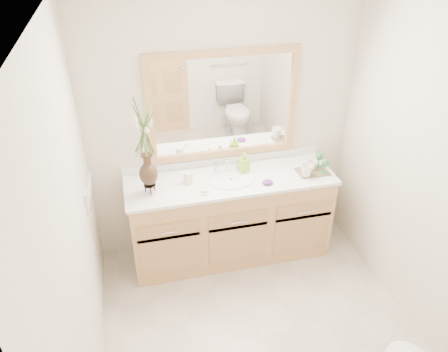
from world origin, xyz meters
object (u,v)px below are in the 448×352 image
object	(u,v)px
flower_vase	(145,138)
soap_bottle	(244,163)
tumbler	(188,177)
tray	(313,172)

from	to	relation	value
flower_vase	soap_bottle	world-z (taller)	flower_vase
tumbler	soap_bottle	distance (m)	0.52
soap_bottle	tray	world-z (taller)	soap_bottle
flower_vase	tray	world-z (taller)	flower_vase
flower_vase	tray	xyz separation A→B (m)	(1.44, -0.02, -0.50)
soap_bottle	tumbler	bearing A→B (deg)	171.71
tumbler	soap_bottle	bearing A→B (deg)	8.30
tumbler	flower_vase	bearing A→B (deg)	-167.07
flower_vase	soap_bottle	xyz separation A→B (m)	(0.85, 0.15, -0.42)
tray	flower_vase	bearing A→B (deg)	-179.90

